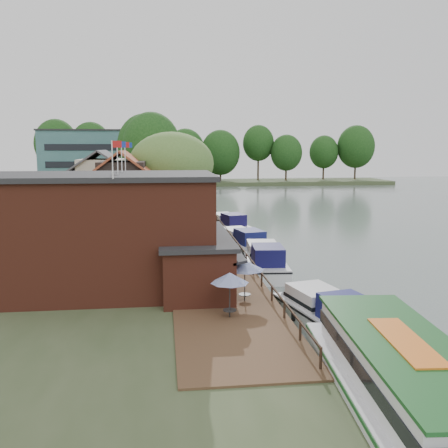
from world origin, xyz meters
name	(u,v)px	position (x,y,z in m)	size (l,w,h in m)	color
ground	(331,291)	(0.00, 0.00, 0.00)	(260.00, 260.00, 0.00)	slate
land_bank	(20,220)	(-30.00, 35.00, 0.50)	(50.00, 140.00, 1.00)	#384728
quay_deck	(204,250)	(-8.00, 10.00, 1.05)	(6.00, 50.00, 0.10)	#47301E
quay_rail	(234,243)	(-5.30, 10.50, 1.50)	(0.20, 49.00, 1.00)	black
pub	(122,232)	(-14.00, -1.00, 4.65)	(20.00, 11.00, 7.30)	maroon
hotel_block	(109,161)	(-22.00, 70.00, 7.15)	(25.40, 12.40, 12.30)	#38666B
cottage_a	(124,198)	(-15.00, 14.00, 5.25)	(8.60, 7.60, 8.50)	black
cottage_b	(103,190)	(-18.00, 24.00, 5.25)	(9.60, 8.60, 8.50)	beige
cottage_c	(143,183)	(-14.00, 33.00, 5.25)	(7.60, 7.60, 8.50)	black
willow	(172,183)	(-10.50, 19.00, 6.21)	(8.60, 8.60, 10.43)	#476B2D
umbrella_0	(230,295)	(-8.08, -7.47, 2.29)	(2.00, 2.00, 2.38)	navy
umbrella_1	(245,281)	(-6.86, -4.80, 2.29)	(2.23, 2.23, 2.38)	navy
umbrella_2	(220,263)	(-7.77, -0.17, 2.29)	(2.10, 2.10, 2.38)	#201A90
umbrella_3	(210,249)	(-8.01, 4.30, 2.29)	(2.43, 2.43, 2.38)	navy
umbrella_4	(212,242)	(-7.54, 7.08, 2.29)	(2.38, 2.38, 2.38)	#1F1A94
cruiser_0	(329,310)	(-2.63, -7.19, 1.18)	(3.14, 9.73, 2.35)	silver
cruiser_1	(265,257)	(-3.47, 5.98, 1.24)	(3.28, 10.15, 2.47)	silver
cruiser_2	(242,239)	(-3.97, 14.24, 1.17)	(3.12, 9.67, 2.33)	silver
cruiser_3	(228,222)	(-3.90, 25.50, 1.17)	(3.14, 9.71, 2.35)	white
tour_boat	(412,394)	(-3.25, -17.40, 1.64)	(4.23, 15.05, 3.29)	silver
swan	(372,354)	(-1.78, -10.95, 0.22)	(0.44, 0.44, 0.44)	white
bank_tree_0	(152,161)	(-12.96, 41.22, 7.96)	(8.34, 8.34, 13.92)	#143811
bank_tree_1	(146,159)	(-14.11, 49.28, 8.10)	(8.87, 8.87, 14.21)	#143811
bank_tree_2	(142,164)	(-15.13, 59.03, 7.01)	(6.17, 6.17, 12.02)	#143811
bank_tree_3	(138,157)	(-16.63, 78.18, 7.86)	(7.43, 7.43, 13.71)	#143811
bank_tree_4	(158,155)	(-12.45, 85.72, 8.17)	(8.02, 8.02, 14.35)	#143811
bank_tree_5	(156,158)	(-12.97, 95.10, 7.25)	(8.99, 8.99, 12.49)	#143811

